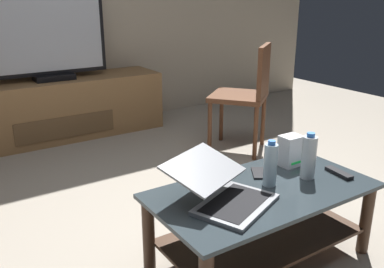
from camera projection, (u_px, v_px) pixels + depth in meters
The scene contains 11 objects.
ground_plane at pixel (206, 241), 2.27m from camera, with size 7.68×7.68×0.00m, color #9E9384.
coffee_table at pixel (262, 212), 2.03m from camera, with size 1.10×0.58×0.40m.
media_cabinet at pixel (57, 109), 3.84m from camera, with size 1.95×0.51×0.55m.
television at pixel (50, 38), 3.61m from camera, with size 0.98×0.20×0.76m.
dining_chair at pixel (248, 91), 3.42m from camera, with size 0.62×0.62×0.90m.
laptop at pixel (223, 190), 1.84m from camera, with size 0.50×0.53×0.19m.
router_box at pixel (290, 151), 2.24m from camera, with size 0.11×0.10×0.17m.
water_bottle_near at pixel (309, 157), 2.08m from camera, with size 0.07×0.07×0.24m.
water_bottle_far at pixel (270, 164), 2.00m from camera, with size 0.07×0.07×0.23m.
cell_phone at pixel (259, 173), 2.15m from camera, with size 0.07×0.14×0.01m, color black.
tv_remote at pixel (339, 173), 2.14m from camera, with size 0.04×0.16×0.02m, color black.
Camera 1 is at (-1.13, -1.60, 1.29)m, focal length 38.91 mm.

